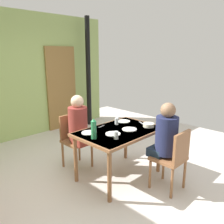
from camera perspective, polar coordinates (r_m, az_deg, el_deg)
name	(u,v)px	position (r m, az deg, el deg)	size (l,w,h in m)	color
ground_plane	(103,183)	(3.51, -2.34, -17.27)	(7.07, 7.07, 0.00)	silver
wall_back	(14,77)	(5.34, -23.11, 8.03)	(4.76, 0.10, 2.71)	#A2BD6B
door_wooden	(62,88)	(5.82, -12.39, 5.75)	(0.80, 0.05, 2.00)	olive
stove_pipe_column	(88,73)	(5.94, -5.90, 9.63)	(0.12, 0.12, 2.71)	black
dining_table	(119,136)	(3.41, 1.81, -5.86)	(1.24, 0.83, 0.75)	brown
chair_near_diner	(173,157)	(3.24, 14.97, -10.69)	(0.40, 0.40, 0.87)	brown
chair_far_diner	(74,137)	(3.85, -9.39, -6.26)	(0.40, 0.40, 0.87)	brown
person_near_diner	(166,134)	(3.19, 13.18, -5.42)	(0.30, 0.37, 0.77)	#1C2B3E
person_far_diner	(79,123)	(3.65, -8.31, -2.64)	(0.30, 0.37, 0.77)	maroon
water_bottle_green_near	(94,129)	(3.03, -4.56, -4.29)	(0.07, 0.07, 0.28)	#2A8452
serving_bowl_center	(149,125)	(3.58, 9.07, -3.20)	(0.17, 0.17, 0.06)	silver
dinner_plate_near_left	(129,129)	(3.41, 4.35, -4.30)	(0.21, 0.21, 0.01)	white
dinner_plate_near_right	(89,133)	(3.28, -5.78, -5.12)	(0.21, 0.21, 0.01)	white
dinner_plate_far_center	(124,121)	(3.80, 2.96, -2.31)	(0.20, 0.20, 0.01)	white
dinner_plate_far_side	(113,134)	(3.22, 0.23, -5.44)	(0.21, 0.21, 0.01)	white
drinking_glass_by_near_diner	(116,135)	(3.03, 1.00, -5.79)	(0.06, 0.06, 0.11)	silver
drinking_glass_by_far_diner	(117,121)	(3.63, 1.16, -2.30)	(0.06, 0.06, 0.11)	silver
cutlery_knife_near	(101,126)	(3.55, -2.68, -3.60)	(0.15, 0.02, 0.00)	silver
cutlery_fork_near	(141,123)	(3.76, 7.26, -2.68)	(0.15, 0.02, 0.00)	silver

